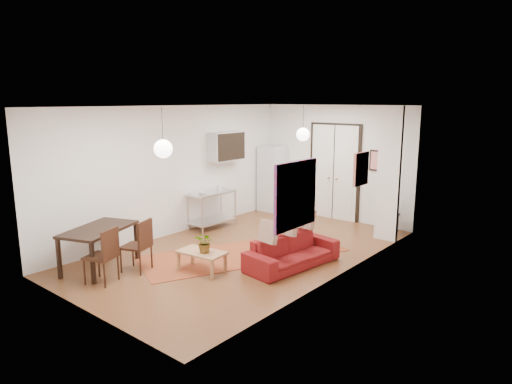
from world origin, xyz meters
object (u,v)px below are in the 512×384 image
Objects in this scene: dining_chair_far at (105,250)px; kitchen_counter at (212,205)px; dining_chair_near at (140,240)px; coffee_table at (202,254)px; black_side_chair at (389,210)px; fridge at (273,179)px; sofa at (292,252)px; dining_table at (99,232)px.

kitchen_counter is at bearing 174.24° from dining_chair_far.
dining_chair_far is (0.94, -3.46, -0.02)m from kitchen_counter.
dining_chair_near is 0.70m from dining_chair_far.
dining_chair_near reaches higher than coffee_table.
kitchen_counter is 1.35× the size of black_side_chair.
dining_chair_near is (0.94, -5.11, -0.34)m from fridge.
dining_chair_far is at bearing 78.48° from black_side_chair.
fridge reaches higher than dining_chair_near.
sofa is 3.10m from kitchen_counter.
dining_chair_far is at bearing -20.98° from dining_chair_near.
coffee_table is at bearing 102.19° from dining_chair_near.
dining_table is 1.80× the size of black_side_chair.
black_side_chair is (2.43, 5.89, -0.04)m from dining_chair_far.
dining_chair_far is (0.60, -0.26, -0.13)m from dining_table.
coffee_table is 0.51× the size of fridge.
dining_table is at bearing -82.01° from kitchen_counter.
coffee_table is 1.04× the size of black_side_chair.
kitchen_counter is at bearing 46.70° from black_side_chair.
sofa is 2.00× the size of dining_chair_near.
coffee_table is 0.58× the size of dining_table.
dining_table is (-1.54, -1.06, 0.35)m from coffee_table.
kitchen_counter is 3.59m from dining_chair_far.
dining_table is at bearing 139.72° from sofa.
dining_chair_near is at bearing -82.89° from fridge.
dining_chair_near is (-2.02, -1.89, 0.27)m from sofa.
coffee_table is 1.91m from dining_table.
coffee_table is 2.86m from kitchen_counter.
coffee_table is 0.96× the size of dining_chair_near.
kitchen_counter is 4.16m from black_side_chair.
dining_chair_far reaches higher than black_side_chair.
dining_chair_far is at bearing 150.07° from sofa.
fridge is 3.40m from black_side_chair.
fridge is 1.88× the size of dining_chair_near.
dining_chair_far is (0.00, -0.70, 0.00)m from dining_chair_near.
dining_chair_far reaches higher than dining_table.
kitchen_counter is (-2.96, 0.87, 0.29)m from sofa.
dining_chair_far reaches higher than sofa.
dining_chair_near reaches higher than kitchen_counter.
dining_table is (0.34, -5.56, -0.21)m from fridge.
dining_table is 6.40m from black_side_chair.
dining_table is at bearing 72.63° from black_side_chair.
kitchen_counter is at bearing 131.33° from coffee_table.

